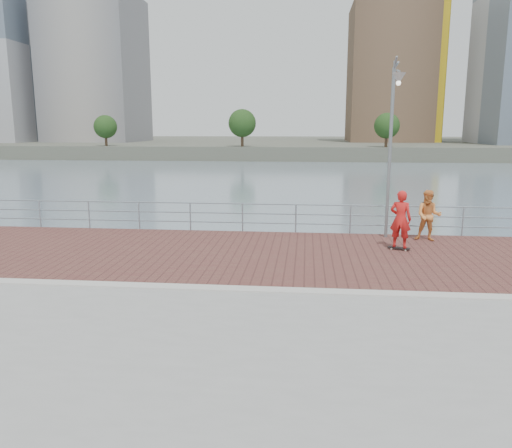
# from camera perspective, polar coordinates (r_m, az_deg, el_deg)

# --- Properties ---
(water) EXTENTS (400.00, 400.00, 0.00)m
(water) POSITION_cam_1_polar(r_m,az_deg,el_deg) (13.29, -0.90, -15.81)
(water) COLOR slate
(water) RESTS_ON ground
(brick_lane) EXTENTS (40.00, 6.80, 0.02)m
(brick_lane) POSITION_cam_1_polar(r_m,az_deg,el_deg) (15.95, 0.58, -3.45)
(brick_lane) COLOR brown
(brick_lane) RESTS_ON seawall
(curb) EXTENTS (40.00, 0.40, 0.06)m
(curb) POSITION_cam_1_polar(r_m,az_deg,el_deg) (12.51, -0.93, -7.49)
(curb) COLOR #B7B5AD
(curb) RESTS_ON seawall
(far_shore) EXTENTS (320.00, 95.00, 2.50)m
(far_shore) POSITION_cam_1_polar(r_m,az_deg,el_deg) (134.36, 5.22, 9.02)
(far_shore) COLOR #4C5142
(far_shore) RESTS_ON ground
(guardrail) EXTENTS (39.06, 0.06, 1.13)m
(guardrail) POSITION_cam_1_polar(r_m,az_deg,el_deg) (19.11, 1.50, 1.08)
(guardrail) COLOR #8C9EA8
(guardrail) RESTS_ON brick_lane
(street_lamp) EXTENTS (0.44, 1.28, 6.04)m
(street_lamp) POSITION_cam_1_polar(r_m,az_deg,el_deg) (18.08, 15.47, 11.59)
(street_lamp) COLOR gray
(street_lamp) RESTS_ON brick_lane
(skateboard) EXTENTS (0.73, 0.42, 0.08)m
(skateboard) POSITION_cam_1_polar(r_m,az_deg,el_deg) (17.10, 16.02, -2.64)
(skateboard) COLOR black
(skateboard) RESTS_ON brick_lane
(skateboarder) EXTENTS (0.80, 0.67, 1.89)m
(skateboarder) POSITION_cam_1_polar(r_m,az_deg,el_deg) (16.90, 16.19, 0.54)
(skateboarder) COLOR red
(skateboarder) RESTS_ON skateboard
(bystander) EXTENTS (1.03, 0.90, 1.80)m
(bystander) POSITION_cam_1_polar(r_m,az_deg,el_deg) (18.60, 19.11, 0.91)
(bystander) COLOR #E78E44
(bystander) RESTS_ON brick_lane
(skyline) EXTENTS (233.00, 41.00, 59.88)m
(skyline) POSITION_cam_1_polar(r_m,az_deg,el_deg) (119.98, 18.70, 19.83)
(skyline) COLOR #ADA38E
(skyline) RESTS_ON far_shore
(shoreline_trees) EXTENTS (144.62, 4.98, 6.64)m
(shoreline_trees) POSITION_cam_1_polar(r_m,az_deg,el_deg) (88.79, 4.57, 11.23)
(shoreline_trees) COLOR #473323
(shoreline_trees) RESTS_ON far_shore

